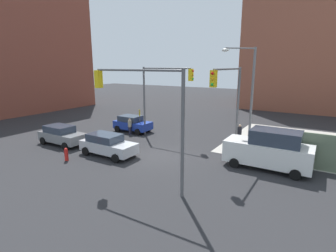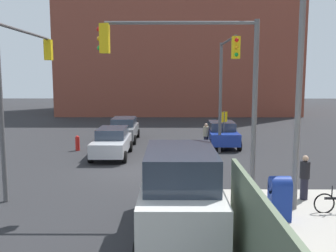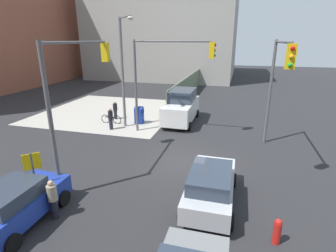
# 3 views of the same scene
# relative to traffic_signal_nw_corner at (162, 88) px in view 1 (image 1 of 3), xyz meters

# --- Properties ---
(ground_plane) EXTENTS (120.00, 120.00, 0.00)m
(ground_plane) POSITION_rel_traffic_signal_nw_corner_xyz_m (2.51, -4.50, -4.62)
(ground_plane) COLOR #28282B
(sidewalk_corner) EXTENTS (12.00, 12.00, 0.01)m
(sidewalk_corner) POSITION_rel_traffic_signal_nw_corner_xyz_m (11.51, 4.50, -4.61)
(sidewalk_corner) COLOR #ADA89E
(sidewalk_corner) RESTS_ON ground
(traffic_signal_nw_corner) EXTENTS (5.25, 0.36, 6.50)m
(traffic_signal_nw_corner) POSITION_rel_traffic_signal_nw_corner_xyz_m (0.00, 0.00, 0.00)
(traffic_signal_nw_corner) COLOR #59595B
(traffic_signal_nw_corner) RESTS_ON ground
(traffic_signal_se_corner) EXTENTS (5.91, 0.36, 6.50)m
(traffic_signal_se_corner) POSITION_rel_traffic_signal_nw_corner_xyz_m (4.74, -9.00, 0.04)
(traffic_signal_se_corner) COLOR #59595B
(traffic_signal_se_corner) RESTS_ON ground
(traffic_signal_ne_corner) EXTENTS (0.36, 5.61, 6.50)m
(traffic_signal_ne_corner) POSITION_rel_traffic_signal_nw_corner_xyz_m (7.01, -2.15, 0.02)
(traffic_signal_ne_corner) COLOR #59595B
(traffic_signal_ne_corner) RESTS_ON ground
(street_lamp_corner) EXTENTS (2.20, 1.85, 8.00)m
(street_lamp_corner) POSITION_rel_traffic_signal_nw_corner_xyz_m (7.43, 1.06, 0.08)
(street_lamp_corner) COLOR slate
(street_lamp_corner) RESTS_ON ground
(warning_sign_two_way) EXTENTS (0.48, 0.48, 2.40)m
(warning_sign_two_way) POSITION_rel_traffic_signal_nw_corner_xyz_m (-2.89, 0.37, -2.98)
(warning_sign_two_way) COLOR #4C4C4C
(warning_sign_two_way) RESTS_ON ground
(mailbox_blue) EXTENTS (0.56, 0.64, 1.43)m
(mailbox_blue) POSITION_rel_traffic_signal_nw_corner_xyz_m (8.71, 0.50, -3.85)
(mailbox_blue) COLOR navy
(mailbox_blue) RESTS_ON ground
(fire_hydrant) EXTENTS (0.26, 0.26, 0.94)m
(fire_hydrant) POSITION_rel_traffic_signal_nw_corner_xyz_m (-2.49, -8.70, -4.13)
(fire_hydrant) COLOR red
(fire_hydrant) RESTS_ON ground
(coupe_gray) EXTENTS (4.29, 2.02, 1.62)m
(coupe_gray) POSITION_rel_traffic_signal_nw_corner_xyz_m (-6.14, -6.29, -3.77)
(coupe_gray) COLOR slate
(coupe_gray) RESTS_ON ground
(coupe_blue) EXTENTS (3.85, 2.02, 1.62)m
(coupe_blue) POSITION_rel_traffic_signal_nw_corner_xyz_m (-3.88, 0.39, -3.78)
(coupe_blue) COLOR #1E389E
(coupe_blue) RESTS_ON ground
(hatchback_silver) EXTENTS (4.41, 2.02, 1.62)m
(hatchback_silver) POSITION_rel_traffic_signal_nw_corner_xyz_m (-0.79, -6.30, -3.77)
(hatchback_silver) COLOR #B7BABF
(hatchback_silver) RESTS_ON ground
(van_white_delivery) EXTENTS (5.40, 2.32, 2.62)m
(van_white_delivery) POSITION_rel_traffic_signal_nw_corner_xyz_m (10.03, -2.70, -3.34)
(van_white_delivery) COLOR white
(van_white_delivery) RESTS_ON ground
(pedestrian_crossing) EXTENTS (0.36, 0.36, 1.60)m
(pedestrian_crossing) POSITION_rel_traffic_signal_nw_corner_xyz_m (-3.29, -0.70, -3.79)
(pedestrian_crossing) COLOR #9E937A
(pedestrian_crossing) RESTS_ON ground
(pedestrian_waiting) EXTENTS (0.36, 0.36, 1.55)m
(pedestrian_waiting) POSITION_rel_traffic_signal_nw_corner_xyz_m (9.31, 2.90, -3.82)
(pedestrian_waiting) COLOR black
(pedestrian_waiting) RESTS_ON ground
(pedestrian_walking_north) EXTENTS (0.36, 0.36, 1.67)m
(pedestrian_walking_north) POSITION_rel_traffic_signal_nw_corner_xyz_m (6.71, 2.00, -3.75)
(pedestrian_walking_north) COLOR black
(pedestrian_walking_north) RESTS_ON ground
(bicycle_leaning_on_fence) EXTENTS (0.05, 1.75, 0.97)m
(bicycle_leaning_on_fence) POSITION_rel_traffic_signal_nw_corner_xyz_m (8.11, 2.70, -4.27)
(bicycle_leaning_on_fence) COLOR black
(bicycle_leaning_on_fence) RESTS_ON ground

